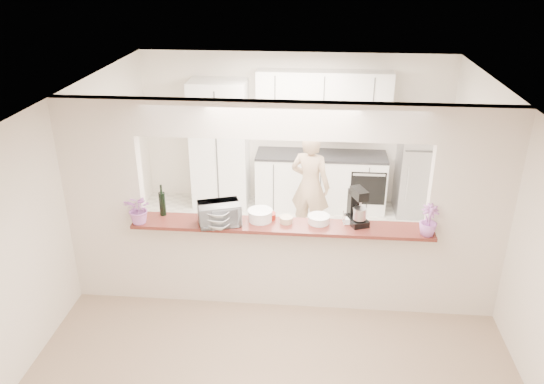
# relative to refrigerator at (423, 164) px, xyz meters

# --- Properties ---
(floor) EXTENTS (6.00, 6.00, 0.00)m
(floor) POSITION_rel_refrigerator_xyz_m (-2.05, -2.65, -0.85)
(floor) COLOR tan
(floor) RESTS_ON ground
(tile_overlay) EXTENTS (5.00, 2.90, 0.01)m
(tile_overlay) POSITION_rel_refrigerator_xyz_m (-2.05, -1.10, -0.84)
(tile_overlay) COLOR silver
(tile_overlay) RESTS_ON floor
(partition) EXTENTS (5.00, 0.15, 2.50)m
(partition) POSITION_rel_refrigerator_xyz_m (-2.05, -2.65, 0.63)
(partition) COLOR silver
(partition) RESTS_ON floor
(bar_counter) EXTENTS (3.40, 0.38, 1.09)m
(bar_counter) POSITION_rel_refrigerator_xyz_m (-2.05, -2.65, -0.27)
(bar_counter) COLOR silver
(bar_counter) RESTS_ON floor
(kitchen_cabinets) EXTENTS (3.15, 0.62, 2.25)m
(kitchen_cabinets) POSITION_rel_refrigerator_xyz_m (-2.24, 0.07, 0.12)
(kitchen_cabinets) COLOR white
(kitchen_cabinets) RESTS_ON floor
(refrigerator) EXTENTS (0.75, 0.70, 1.70)m
(refrigerator) POSITION_rel_refrigerator_xyz_m (0.00, 0.00, 0.00)
(refrigerator) COLOR #AEAEB3
(refrigerator) RESTS_ON floor
(flower_left) EXTENTS (0.38, 0.35, 0.35)m
(flower_left) POSITION_rel_refrigerator_xyz_m (-3.65, -2.80, 0.42)
(flower_left) COLOR pink
(flower_left) RESTS_ON bar_counter
(wine_bottle_a) EXTENTS (0.08, 0.08, 0.38)m
(wine_bottle_a) POSITION_rel_refrigerator_xyz_m (-3.45, -2.58, 0.39)
(wine_bottle_a) COLOR black
(wine_bottle_a) RESTS_ON bar_counter
(wine_bottle_b) EXTENTS (0.08, 0.08, 0.38)m
(wine_bottle_b) POSITION_rel_refrigerator_xyz_m (-3.45, -2.58, 0.39)
(wine_bottle_b) COLOR black
(wine_bottle_b) RESTS_ON bar_counter
(toaster_oven) EXTENTS (0.54, 0.45, 0.26)m
(toaster_oven) POSITION_rel_refrigerator_xyz_m (-2.75, -2.75, 0.37)
(toaster_oven) COLOR #9C9CA0
(toaster_oven) RESTS_ON bar_counter
(serving_bowls) EXTENTS (0.36, 0.36, 0.21)m
(serving_bowls) POSITION_rel_refrigerator_xyz_m (-2.75, -2.82, 0.35)
(serving_bowls) COLOR white
(serving_bowls) RESTS_ON bar_counter
(plate_stack_a) EXTENTS (0.28, 0.28, 0.13)m
(plate_stack_a) POSITION_rel_refrigerator_xyz_m (-2.30, -2.62, 0.31)
(plate_stack_a) COLOR white
(plate_stack_a) RESTS_ON bar_counter
(plate_stack_b) EXTENTS (0.25, 0.25, 0.09)m
(plate_stack_b) POSITION_rel_refrigerator_xyz_m (-1.63, -2.62, 0.28)
(plate_stack_b) COLOR white
(plate_stack_b) RESTS_ON bar_counter
(red_bowl) EXTENTS (0.15, 0.15, 0.07)m
(red_bowl) POSITION_rel_refrigerator_xyz_m (-2.20, -2.57, 0.28)
(red_bowl) COLOR maroon
(red_bowl) RESTS_ON bar_counter
(tan_bowl) EXTENTS (0.15, 0.15, 0.07)m
(tan_bowl) POSITION_rel_refrigerator_xyz_m (-2.00, -2.65, 0.27)
(tan_bowl) COLOR #C6AF8C
(tan_bowl) RESTS_ON bar_counter
(utensil_caddy) EXTENTS (0.23, 0.15, 0.20)m
(utensil_caddy) POSITION_rel_refrigerator_xyz_m (-1.25, -2.60, 0.32)
(utensil_caddy) COLOR silver
(utensil_caddy) RESTS_ON bar_counter
(stand_mixer) EXTENTS (0.28, 0.34, 0.43)m
(stand_mixer) POSITION_rel_refrigerator_xyz_m (-1.21, -2.59, 0.43)
(stand_mixer) COLOR black
(stand_mixer) RESTS_ON bar_counter
(flower_right) EXTENTS (0.23, 0.23, 0.35)m
(flower_right) POSITION_rel_refrigerator_xyz_m (-0.45, -2.80, 0.42)
(flower_right) COLOR #B766BE
(flower_right) RESTS_ON bar_counter
(person) EXTENTS (0.69, 0.56, 1.62)m
(person) POSITION_rel_refrigerator_xyz_m (-1.76, -0.97, -0.04)
(person) COLOR tan
(person) RESTS_ON floor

